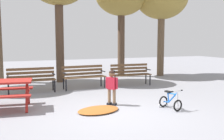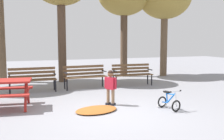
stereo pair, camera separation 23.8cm
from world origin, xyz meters
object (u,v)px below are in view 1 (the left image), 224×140
park_bench_right (130,73)px  kids_bicycle (170,102)px  park_bench_left (84,75)px  child_standing (112,85)px  park_bench_far_left (31,78)px

park_bench_right → kids_bicycle: (-0.65, -3.65, -0.31)m
park_bench_left → child_standing: (0.00, -2.76, 0.06)m
park_bench_left → kids_bicycle: (1.26, -3.74, -0.31)m
park_bench_far_left → child_standing: size_ratio=1.64×
kids_bicycle → child_standing: bearing=142.0°
park_bench_right → kids_bicycle: bearing=-100.0°
park_bench_far_left → park_bench_left: (1.89, 0.08, 0.00)m
park_bench_right → child_standing: size_ratio=1.65×
park_bench_far_left → park_bench_right: 3.80m
park_bench_left → park_bench_right: size_ratio=1.00×
park_bench_far_left → kids_bicycle: size_ratio=2.65×
park_bench_left → kids_bicycle: size_ratio=2.68×
child_standing → park_bench_far_left: bearing=125.3°
park_bench_left → park_bench_right: bearing=-2.7°
park_bench_far_left → park_bench_left: size_ratio=0.99×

